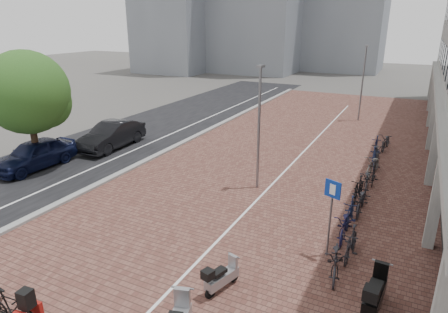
% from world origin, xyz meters
% --- Properties ---
extents(ground, '(140.00, 140.00, 0.00)m').
position_xyz_m(ground, '(0.00, 0.00, 0.00)').
color(ground, '#474442').
rests_on(ground, ground).
extents(plaza_brick, '(14.50, 42.00, 0.04)m').
position_xyz_m(plaza_brick, '(2.00, 12.00, 0.01)').
color(plaza_brick, brown).
rests_on(plaza_brick, ground).
extents(street_asphalt, '(8.00, 50.00, 0.03)m').
position_xyz_m(street_asphalt, '(-9.00, 12.00, 0.01)').
color(street_asphalt, black).
rests_on(street_asphalt, ground).
extents(curb, '(0.35, 42.00, 0.14)m').
position_xyz_m(curb, '(-5.10, 12.00, 0.07)').
color(curb, gray).
rests_on(curb, ground).
extents(lane_line, '(0.12, 44.00, 0.00)m').
position_xyz_m(lane_line, '(-7.00, 12.00, 0.02)').
color(lane_line, white).
rests_on(lane_line, street_asphalt).
extents(parking_line, '(0.10, 30.00, 0.00)m').
position_xyz_m(parking_line, '(2.20, 12.00, 0.04)').
color(parking_line, white).
rests_on(parking_line, plaza_brick).
extents(car_navy, '(1.91, 4.53, 1.53)m').
position_xyz_m(car_navy, '(-9.71, 3.29, 0.77)').
color(car_navy, black).
rests_on(car_navy, ground).
extents(car_dark, '(1.92, 4.87, 1.58)m').
position_xyz_m(car_dark, '(-8.51, 7.81, 0.79)').
color(car_dark, black).
rests_on(car_dark, ground).
extents(hero_bike, '(1.81, 0.65, 1.25)m').
position_xyz_m(hero_bike, '(-0.53, -4.78, 0.56)').
color(hero_bike, black).
rests_on(hero_bike, ground).
extents(scooter_front, '(0.80, 1.44, 0.95)m').
position_xyz_m(scooter_front, '(3.50, -1.17, 0.47)').
color(scooter_front, '#96969A').
rests_on(scooter_front, ground).
extents(scooter_mid, '(0.69, 1.78, 1.20)m').
position_xyz_m(scooter_mid, '(7.50, -0.16, 0.60)').
color(scooter_mid, black).
rests_on(scooter_mid, ground).
extents(parking_sign, '(0.53, 0.26, 2.69)m').
position_xyz_m(parking_sign, '(5.82, 1.89, 1.84)').
color(parking_sign, slate).
rests_on(parking_sign, ground).
extents(lamp_near, '(0.12, 0.12, 5.54)m').
position_xyz_m(lamp_near, '(1.68, 6.07, 2.77)').
color(lamp_near, slate).
rests_on(lamp_near, ground).
extents(lamp_far, '(0.12, 0.12, 5.62)m').
position_xyz_m(lamp_far, '(3.88, 21.65, 2.81)').
color(lamp_far, slate).
rests_on(lamp_far, ground).
extents(street_tree, '(4.17, 4.17, 6.07)m').
position_xyz_m(street_tree, '(-9.57, 3.53, 3.86)').
color(street_tree, '#382619').
rests_on(street_tree, ground).
extents(bike_row, '(1.17, 15.84, 1.05)m').
position_xyz_m(bike_row, '(6.26, 7.90, 0.52)').
color(bike_row, black).
rests_on(bike_row, ground).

